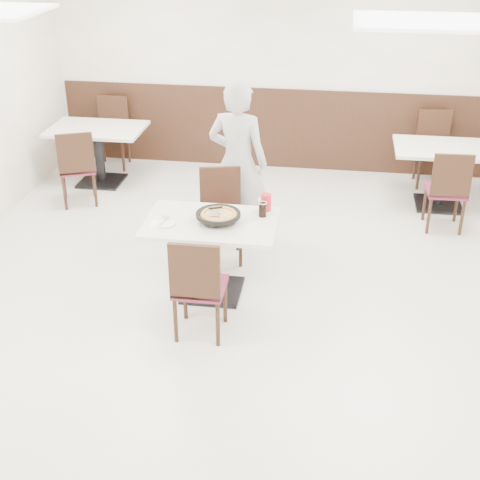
# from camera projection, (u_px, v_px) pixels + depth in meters

# --- Properties ---
(floor) EXTENTS (7.00, 7.00, 0.00)m
(floor) POSITION_uv_depth(u_px,v_px,m) (235.00, 296.00, 6.34)
(floor) COLOR #B2B2AD
(floor) RESTS_ON ground
(wall_back) EXTENTS (6.00, 0.04, 2.80)m
(wall_back) POSITION_uv_depth(u_px,v_px,m) (276.00, 66.00, 8.77)
(wall_back) COLOR beige
(wall_back) RESTS_ON floor
(wall_front) EXTENTS (6.00, 0.04, 2.80)m
(wall_front) POSITION_uv_depth(u_px,v_px,m) (94.00, 462.00, 2.62)
(wall_front) COLOR beige
(wall_front) RESTS_ON floor
(wainscot_back) EXTENTS (5.90, 0.03, 1.10)m
(wainscot_back) POSITION_uv_depth(u_px,v_px,m) (275.00, 129.00, 9.14)
(wainscot_back) COLOR black
(wainscot_back) RESTS_ON floor
(fluo_panel_b) EXTENTS (1.20, 0.60, 0.02)m
(fluo_panel_b) POSITION_uv_depth(u_px,v_px,m) (467.00, 23.00, 3.54)
(fluo_panel_b) COLOR white
(fluo_panel_b) RESTS_ON ceiling
(main_table) EXTENTS (1.27, 0.91, 0.75)m
(main_table) POSITION_uv_depth(u_px,v_px,m) (212.00, 257.00, 6.24)
(main_table) COLOR silver
(main_table) RESTS_ON floor
(chair_near) EXTENTS (0.42, 0.42, 0.95)m
(chair_near) POSITION_uv_depth(u_px,v_px,m) (200.00, 284.00, 5.61)
(chair_near) COLOR black
(chair_near) RESTS_ON floor
(chair_far) EXTENTS (0.51, 0.51, 0.95)m
(chair_far) POSITION_uv_depth(u_px,v_px,m) (222.00, 218.00, 6.78)
(chair_far) COLOR black
(chair_far) RESTS_ON floor
(trivet) EXTENTS (0.13, 0.13, 0.04)m
(trivet) POSITION_uv_depth(u_px,v_px,m) (219.00, 219.00, 6.07)
(trivet) COLOR black
(trivet) RESTS_ON main_table
(pizza_pan) EXTENTS (0.35, 0.35, 0.01)m
(pizza_pan) POSITION_uv_depth(u_px,v_px,m) (218.00, 217.00, 6.04)
(pizza_pan) COLOR black
(pizza_pan) RESTS_ON trivet
(pizza) EXTENTS (0.34, 0.34, 0.02)m
(pizza) POSITION_uv_depth(u_px,v_px,m) (219.00, 216.00, 6.02)
(pizza) COLOR tan
(pizza) RESTS_ON pizza_pan
(pizza_server) EXTENTS (0.09, 0.11, 0.00)m
(pizza_server) POSITION_uv_depth(u_px,v_px,m) (214.00, 214.00, 5.99)
(pizza_server) COLOR white
(pizza_server) RESTS_ON pizza
(napkin) EXTENTS (0.15, 0.15, 0.00)m
(napkin) POSITION_uv_depth(u_px,v_px,m) (158.00, 224.00, 6.02)
(napkin) COLOR white
(napkin) RESTS_ON main_table
(side_plate) EXTENTS (0.18, 0.18, 0.01)m
(side_plate) POSITION_uv_depth(u_px,v_px,m) (166.00, 224.00, 6.00)
(side_plate) COLOR white
(side_plate) RESTS_ON napkin
(fork) EXTENTS (0.07, 0.17, 0.00)m
(fork) POSITION_uv_depth(u_px,v_px,m) (165.00, 221.00, 6.03)
(fork) COLOR white
(fork) RESTS_ON side_plate
(cola_glass) EXTENTS (0.08, 0.08, 0.13)m
(cola_glass) POSITION_uv_depth(u_px,v_px,m) (263.00, 210.00, 6.13)
(cola_glass) COLOR black
(cola_glass) RESTS_ON main_table
(red_cup) EXTENTS (0.11, 0.11, 0.16)m
(red_cup) POSITION_uv_depth(u_px,v_px,m) (266.00, 202.00, 6.25)
(red_cup) COLOR red
(red_cup) RESTS_ON main_table
(diner_person) EXTENTS (0.70, 0.52, 1.76)m
(diner_person) POSITION_uv_depth(u_px,v_px,m) (238.00, 162.00, 7.04)
(diner_person) COLOR silver
(diner_person) RESTS_ON floor
(bg_table_left) EXTENTS (1.21, 0.82, 0.75)m
(bg_table_left) POSITION_uv_depth(u_px,v_px,m) (99.00, 155.00, 8.70)
(bg_table_left) COLOR silver
(bg_table_left) RESTS_ON floor
(bg_chair_left_near) EXTENTS (0.55, 0.55, 0.95)m
(bg_chair_left_near) POSITION_uv_depth(u_px,v_px,m) (77.00, 166.00, 8.07)
(bg_chair_left_near) COLOR black
(bg_chair_left_near) RESTS_ON floor
(bg_chair_left_far) EXTENTS (0.45, 0.45, 0.95)m
(bg_chair_left_far) POSITION_uv_depth(u_px,v_px,m) (112.00, 134.00, 9.18)
(bg_chair_left_far) COLOR black
(bg_chair_left_far) RESTS_ON floor
(bg_table_right) EXTENTS (1.22, 0.83, 0.75)m
(bg_table_right) POSITION_uv_depth(u_px,v_px,m) (442.00, 177.00, 8.04)
(bg_table_right) COLOR silver
(bg_table_right) RESTS_ON floor
(bg_chair_right_near) EXTENTS (0.44, 0.44, 0.95)m
(bg_chair_right_near) POSITION_uv_depth(u_px,v_px,m) (446.00, 189.00, 7.45)
(bg_chair_right_near) COLOR black
(bg_chair_right_near) RESTS_ON floor
(bg_chair_right_far) EXTENTS (0.44, 0.44, 0.95)m
(bg_chair_right_far) POSITION_uv_depth(u_px,v_px,m) (434.00, 150.00, 8.58)
(bg_chair_right_far) COLOR black
(bg_chair_right_far) RESTS_ON floor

